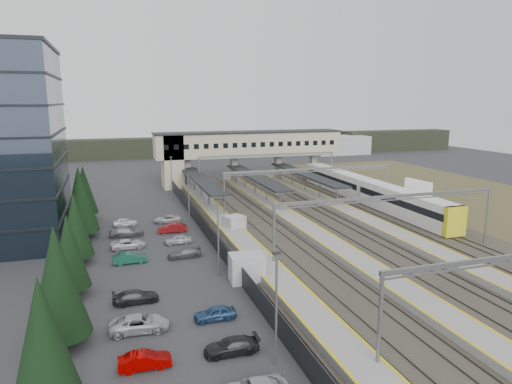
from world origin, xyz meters
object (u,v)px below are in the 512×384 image
object	(u,v)px
footbridge	(237,147)
billboard	(418,190)
relay_cabin_far	(234,224)
relay_cabin_near	(247,268)
train	(367,191)

from	to	relation	value
footbridge	billboard	world-z (taller)	footbridge
relay_cabin_far	billboard	xyz separation A→B (m)	(32.25, 4.03, 2.11)
relay_cabin_near	train	xyz separation A→B (m)	(29.70, 26.66, 0.86)
relay_cabin_far	train	xyz separation A→B (m)	(26.51, 10.00, 1.06)
footbridge	billboard	bearing A→B (deg)	-55.12
footbridge	train	size ratio (longest dim) A/B	0.92
relay_cabin_near	billboard	xyz separation A→B (m)	(35.44, 20.69, 1.91)
footbridge	billboard	xyz separation A→B (m)	(22.04, -31.62, -4.64)
relay_cabin_near	billboard	bearing A→B (deg)	30.27
relay_cabin_near	relay_cabin_far	xyz separation A→B (m)	(3.18, 16.66, -0.20)
relay_cabin_near	train	bearing A→B (deg)	41.92
relay_cabin_near	relay_cabin_far	world-z (taller)	relay_cabin_near
billboard	footbridge	bearing A→B (deg)	124.88
train	billboard	xyz separation A→B (m)	(5.74, -5.98, 1.04)
relay_cabin_far	relay_cabin_near	bearing A→B (deg)	-100.82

